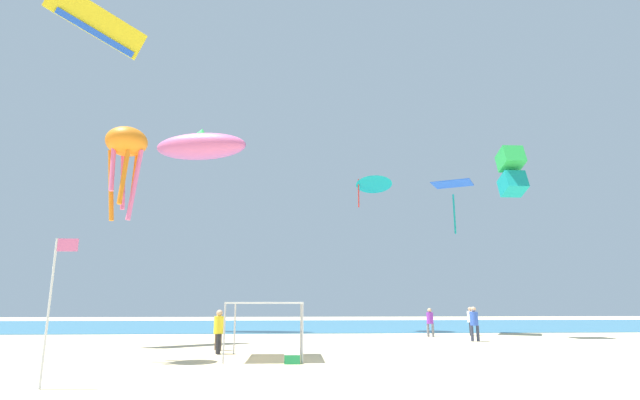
{
  "coord_description": "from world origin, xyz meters",
  "views": [
    {
      "loc": [
        -2.16,
        -16.14,
        2.2
      ],
      "look_at": [
        -0.46,
        14.4,
        8.8
      ],
      "focal_mm": 26.46,
      "sensor_mm": 36.0,
      "label": 1
    }
  ],
  "objects_px": {
    "person_leftmost": "(219,328)",
    "kite_inflatable_pink": "(201,146)",
    "canopy_tent": "(267,305)",
    "person_rightmost": "(430,320)",
    "person_far_shore": "(219,328)",
    "banner_flag": "(53,297)",
    "person_central": "(474,321)",
    "kite_octopus_orange": "(126,146)",
    "kite_parafoil_yellow": "(97,22)",
    "kite_box_green": "(512,171)",
    "person_near_tent": "(471,319)",
    "kite_delta_teal": "(374,182)",
    "kite_diamond_blue": "(453,187)",
    "cooler_box": "(292,359)"
  },
  "relations": [
    {
      "from": "kite_box_green",
      "to": "person_central",
      "type": "bearing_deg",
      "value": -151.02
    },
    {
      "from": "canopy_tent",
      "to": "cooler_box",
      "type": "xyz_separation_m",
      "value": [
        1.07,
        -1.75,
        -1.9
      ]
    },
    {
      "from": "person_leftmost",
      "to": "kite_diamond_blue",
      "type": "relative_size",
      "value": 0.44
    },
    {
      "from": "person_leftmost",
      "to": "kite_diamond_blue",
      "type": "bearing_deg",
      "value": 78.68
    },
    {
      "from": "kite_diamond_blue",
      "to": "kite_box_green",
      "type": "relative_size",
      "value": 1.13
    },
    {
      "from": "person_leftmost",
      "to": "kite_parafoil_yellow",
      "type": "height_order",
      "value": "kite_parafoil_yellow"
    },
    {
      "from": "canopy_tent",
      "to": "kite_inflatable_pink",
      "type": "relative_size",
      "value": 0.42
    },
    {
      "from": "kite_parafoil_yellow",
      "to": "kite_box_green",
      "type": "distance_m",
      "value": 27.55
    },
    {
      "from": "person_near_tent",
      "to": "person_rightmost",
      "type": "xyz_separation_m",
      "value": [
        -3.1,
        -1.19,
        -0.03
      ]
    },
    {
      "from": "banner_flag",
      "to": "canopy_tent",
      "type": "bearing_deg",
      "value": 50.51
    },
    {
      "from": "person_central",
      "to": "kite_octopus_orange",
      "type": "xyz_separation_m",
      "value": [
        -17.15,
        -8.4,
        7.25
      ]
    },
    {
      "from": "person_central",
      "to": "kite_delta_teal",
      "type": "relative_size",
      "value": 0.61
    },
    {
      "from": "banner_flag",
      "to": "person_central",
      "type": "bearing_deg",
      "value": 39.86
    },
    {
      "from": "person_far_shore",
      "to": "banner_flag",
      "type": "distance_m",
      "value": 8.8
    },
    {
      "from": "canopy_tent",
      "to": "person_rightmost",
      "type": "height_order",
      "value": "canopy_tent"
    },
    {
      "from": "canopy_tent",
      "to": "banner_flag",
      "type": "height_order",
      "value": "banner_flag"
    },
    {
      "from": "person_leftmost",
      "to": "person_rightmost",
      "type": "xyz_separation_m",
      "value": [
        12.21,
        7.72,
        0.08
      ]
    },
    {
      "from": "person_central",
      "to": "kite_octopus_orange",
      "type": "distance_m",
      "value": 20.43
    },
    {
      "from": "person_central",
      "to": "kite_inflatable_pink",
      "type": "height_order",
      "value": "kite_inflatable_pink"
    },
    {
      "from": "cooler_box",
      "to": "kite_box_green",
      "type": "relative_size",
      "value": 0.17
    },
    {
      "from": "kite_box_green",
      "to": "kite_diamond_blue",
      "type": "bearing_deg",
      "value": 128.12
    },
    {
      "from": "person_near_tent",
      "to": "person_central",
      "type": "xyz_separation_m",
      "value": [
        -1.57,
        -4.73,
        0.04
      ]
    },
    {
      "from": "kite_inflatable_pink",
      "to": "person_far_shore",
      "type": "bearing_deg",
      "value": 116.5
    },
    {
      "from": "person_rightmost",
      "to": "kite_delta_teal",
      "type": "xyz_separation_m",
      "value": [
        -2.51,
        5.12,
        10.39
      ]
    },
    {
      "from": "person_leftmost",
      "to": "person_far_shore",
      "type": "xyz_separation_m",
      "value": [
        0.26,
        -1.63,
        0.11
      ]
    },
    {
      "from": "person_leftmost",
      "to": "kite_box_green",
      "type": "relative_size",
      "value": 0.5
    },
    {
      "from": "person_rightmost",
      "to": "person_far_shore",
      "type": "height_order",
      "value": "person_far_shore"
    },
    {
      "from": "kite_octopus_orange",
      "to": "kite_inflatable_pink",
      "type": "xyz_separation_m",
      "value": [
        -0.58,
        17.35,
        5.86
      ]
    },
    {
      "from": "kite_octopus_orange",
      "to": "cooler_box",
      "type": "bearing_deg",
      "value": -58.1
    },
    {
      "from": "kite_box_green",
      "to": "canopy_tent",
      "type": "bearing_deg",
      "value": -148.04
    },
    {
      "from": "person_near_tent",
      "to": "cooler_box",
      "type": "height_order",
      "value": "person_near_tent"
    },
    {
      "from": "person_far_shore",
      "to": "kite_inflatable_pink",
      "type": "distance_m",
      "value": 20.23
    },
    {
      "from": "kite_delta_teal",
      "to": "kite_octopus_orange",
      "type": "height_order",
      "value": "kite_delta_teal"
    },
    {
      "from": "kite_diamond_blue",
      "to": "person_rightmost",
      "type": "bearing_deg",
      "value": -113.26
    },
    {
      "from": "person_far_shore",
      "to": "person_rightmost",
      "type": "bearing_deg",
      "value": 112.19
    },
    {
      "from": "person_central",
      "to": "person_far_shore",
      "type": "bearing_deg",
      "value": -159.47
    },
    {
      "from": "person_central",
      "to": "person_far_shore",
      "type": "xyz_separation_m",
      "value": [
        -13.48,
        -5.81,
        -0.04
      ]
    },
    {
      "from": "cooler_box",
      "to": "kite_octopus_orange",
      "type": "relative_size",
      "value": 0.15
    },
    {
      "from": "cooler_box",
      "to": "kite_octopus_orange",
      "type": "xyz_separation_m",
      "value": [
        -6.85,
        0.83,
        8.2
      ]
    },
    {
      "from": "cooler_box",
      "to": "kite_diamond_blue",
      "type": "xyz_separation_m",
      "value": [
        11.59,
        15.07,
        10.26
      ]
    },
    {
      "from": "canopy_tent",
      "to": "kite_box_green",
      "type": "distance_m",
      "value": 20.2
    },
    {
      "from": "person_central",
      "to": "kite_octopus_orange",
      "type": "bearing_deg",
      "value": -156.71
    },
    {
      "from": "kite_inflatable_pink",
      "to": "kite_delta_teal",
      "type": "bearing_deg",
      "value": -170.77
    },
    {
      "from": "kite_parafoil_yellow",
      "to": "kite_octopus_orange",
      "type": "bearing_deg",
      "value": -84.01
    },
    {
      "from": "person_far_shore",
      "to": "kite_inflatable_pink",
      "type": "bearing_deg",
      "value": -179.81
    },
    {
      "from": "canopy_tent",
      "to": "person_rightmost",
      "type": "distance_m",
      "value": 14.8
    },
    {
      "from": "kite_box_green",
      "to": "person_rightmost",
      "type": "bearing_deg",
      "value": 167.23
    },
    {
      "from": "person_near_tent",
      "to": "kite_delta_teal",
      "type": "height_order",
      "value": "kite_delta_teal"
    },
    {
      "from": "person_far_shore",
      "to": "kite_diamond_blue",
      "type": "distance_m",
      "value": 21.01
    },
    {
      "from": "person_leftmost",
      "to": "kite_inflatable_pink",
      "type": "distance_m",
      "value": 19.09
    }
  ]
}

